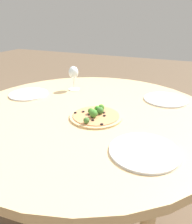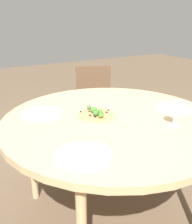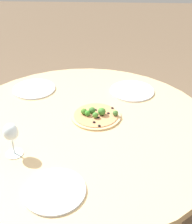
% 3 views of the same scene
% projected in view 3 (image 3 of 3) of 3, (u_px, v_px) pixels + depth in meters
% --- Properties ---
extents(ground_plane, '(12.00, 12.00, 0.00)m').
position_uv_depth(ground_plane, '(86.00, 222.00, 2.01)').
color(ground_plane, brown).
extents(dining_table, '(1.38, 1.38, 0.77)m').
position_uv_depth(dining_table, '(83.00, 133.00, 1.63)').
color(dining_table, tan).
rests_on(dining_table, ground_plane).
extents(pizza, '(0.27, 0.27, 0.06)m').
position_uv_depth(pizza, '(96.00, 115.00, 1.66)').
color(pizza, tan).
rests_on(pizza, dining_table).
extents(wine_glass, '(0.08, 0.08, 0.16)m').
position_uv_depth(wine_glass, '(11.00, 134.00, 1.35)').
color(wine_glass, silver).
rests_on(wine_glass, dining_table).
extents(plate_near, '(0.25, 0.25, 0.01)m').
position_uv_depth(plate_near, '(54.00, 191.00, 1.21)').
color(plate_near, silver).
rests_on(plate_near, dining_table).
extents(plate_far, '(0.26, 0.26, 0.01)m').
position_uv_depth(plate_far, '(34.00, 89.00, 1.92)').
color(plate_far, silver).
rests_on(plate_far, dining_table).
extents(plate_side, '(0.27, 0.27, 0.01)m').
position_uv_depth(plate_side, '(132.00, 91.00, 1.90)').
color(plate_side, silver).
rests_on(plate_side, dining_table).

